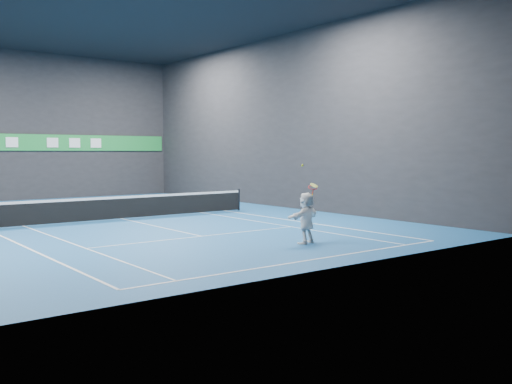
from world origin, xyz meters
TOP-DOWN VIEW (x-y plane):
  - ground at (0.00, 0.00)m, footprint 26.00×26.00m
  - ceiling at (0.00, 0.00)m, footprint 26.00×26.00m
  - wall_back at (0.00, 13.00)m, footprint 18.00×0.10m
  - wall_front at (0.00, -13.00)m, footprint 18.00×0.10m
  - wall_right at (9.00, 0.00)m, footprint 0.10×26.00m
  - baseline_near at (0.00, -11.89)m, footprint 10.98×0.08m
  - baseline_far at (0.00, 11.89)m, footprint 10.98×0.08m
  - sideline_doubles_right at (5.49, 0.00)m, footprint 0.08×23.78m
  - sideline_singles_left at (-4.11, 0.00)m, footprint 0.06×23.78m
  - sideline_singles_right at (4.11, 0.00)m, footprint 0.06×23.78m
  - service_line_near at (0.00, -6.40)m, footprint 8.23×0.06m
  - service_line_far at (0.00, 6.40)m, footprint 8.23×0.06m
  - center_service_line at (0.00, 0.00)m, footprint 0.06×12.80m
  - player at (1.82, -9.75)m, footprint 1.59×0.86m
  - tennis_ball at (1.75, -9.63)m, footprint 0.07×0.07m
  - tennis_net at (0.00, 0.00)m, footprint 12.50×0.10m
  - sponsor_banner at (0.00, 12.93)m, footprint 17.64×0.11m
  - tennis_racket at (2.13, -9.70)m, footprint 0.46×0.41m

SIDE VIEW (x-z plane):
  - ground at x=0.00m, z-range 0.00..0.00m
  - baseline_near at x=0.00m, z-range 0.00..0.01m
  - baseline_far at x=0.00m, z-range 0.00..0.01m
  - sideline_doubles_right at x=5.49m, z-range 0.00..0.01m
  - sideline_singles_left at x=-4.11m, z-range 0.00..0.01m
  - sideline_singles_right at x=4.11m, z-range 0.00..0.01m
  - service_line_near at x=0.00m, z-range 0.00..0.01m
  - service_line_far at x=0.00m, z-range 0.00..0.01m
  - center_service_line at x=0.00m, z-range 0.00..0.01m
  - tennis_net at x=0.00m, z-range 0.00..1.07m
  - player at x=1.82m, z-range 0.00..1.63m
  - tennis_racket at x=2.13m, z-range 1.45..2.02m
  - tennis_ball at x=1.75m, z-range 2.45..2.53m
  - sponsor_banner at x=0.00m, z-range 3.00..4.00m
  - wall_back at x=0.00m, z-range 0.00..9.00m
  - wall_front at x=0.00m, z-range 0.00..9.00m
  - wall_right at x=9.00m, z-range 0.00..9.00m
  - ceiling at x=0.00m, z-range 9.00..9.00m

